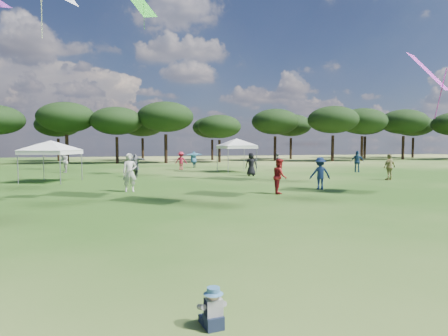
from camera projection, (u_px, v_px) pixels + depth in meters
The scene contains 5 objects.
tree_line at pixel (156, 121), 48.98m from camera, with size 108.78×17.63×7.77m.
tent_left at pixel (51, 142), 23.06m from camera, with size 5.31×5.31×2.88m.
tent_right at pixel (237, 140), 31.52m from camera, with size 5.48×5.48×3.12m.
toddler at pixel (213, 309), 4.78m from camera, with size 0.37×0.41×0.53m.
festival_crowd at pixel (162, 165), 26.56m from camera, with size 30.06×21.95×1.90m.
Camera 1 is at (-1.69, -2.50, 2.35)m, focal length 30.00 mm.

